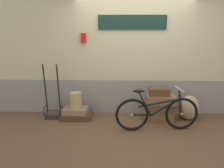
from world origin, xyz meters
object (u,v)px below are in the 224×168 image
object	(u,v)px
suitcase_0	(77,116)
suitcase_2	(158,115)
suitcase_1	(76,110)
suitcase_3	(160,107)
suitcase_4	(161,99)
bicycle	(157,113)
luggage_trolley	(53,104)
wicker_basket	(76,100)
suitcase_5	(159,92)
burlap_sack	(189,108)

from	to	relation	value
suitcase_0	suitcase_2	distance (m)	1.77
suitcase_1	suitcase_3	size ratio (longest dim) A/B	0.82
suitcase_4	bicycle	xyz separation A→B (m)	(-0.18, -0.52, -0.12)
suitcase_1	suitcase_3	distance (m)	1.82
suitcase_2	suitcase_3	world-z (taller)	suitcase_3
luggage_trolley	suitcase_3	bearing A→B (deg)	-2.34
suitcase_3	bicycle	bearing A→B (deg)	-111.91
wicker_basket	luggage_trolley	xyz separation A→B (m)	(-0.54, 0.09, -0.12)
bicycle	suitcase_2	bearing A→B (deg)	76.64
suitcase_1	suitcase_5	xyz separation A→B (m)	(1.78, -0.04, 0.44)
suitcase_2	luggage_trolley	bearing A→B (deg)	-178.52
suitcase_1	bicycle	distance (m)	1.75
wicker_basket	suitcase_1	bearing A→B (deg)	125.70
burlap_sack	suitcase_5	bearing A→B (deg)	-177.25
suitcase_3	suitcase_5	distance (m)	0.35
suitcase_5	wicker_basket	distance (m)	1.78
suitcase_0	wicker_basket	bearing A→B (deg)	-153.95
suitcase_0	suitcase_5	bearing A→B (deg)	-3.82
burlap_sack	suitcase_0	bearing A→B (deg)	-179.79
wicker_basket	suitcase_2	bearing A→B (deg)	0.82
suitcase_4	wicker_basket	xyz separation A→B (m)	(-1.82, 0.02, -0.05)
suitcase_0	bicycle	bearing A→B (deg)	-21.40
burlap_sack	luggage_trolley	bearing A→B (deg)	178.51
suitcase_0	burlap_sack	size ratio (longest dim) A/B	1.24
suitcase_1	wicker_basket	distance (m)	0.23
suitcase_2	suitcase_4	bearing A→B (deg)	-42.37
suitcase_4	luggage_trolley	bearing A→B (deg)	-176.12
suitcase_1	wicker_basket	xyz separation A→B (m)	(0.01, -0.02, 0.23)
luggage_trolley	burlap_sack	xyz separation A→B (m)	(2.96, -0.08, -0.03)
suitcase_0	suitcase_3	world-z (taller)	suitcase_3
suitcase_3	luggage_trolley	xyz separation A→B (m)	(-2.34, 0.10, 0.03)
suitcase_5	luggage_trolley	size ratio (longest dim) A/B	0.35
wicker_basket	suitcase_3	bearing A→B (deg)	-0.12
suitcase_1	suitcase_3	world-z (taller)	suitcase_3
suitcase_2	bicycle	distance (m)	0.63
wicker_basket	burlap_sack	distance (m)	2.43
suitcase_0	suitcase_1	xyz separation A→B (m)	(-0.02, 0.01, 0.12)
suitcase_2	suitcase_0	bearing A→B (deg)	-176.25
luggage_trolley	bicycle	world-z (taller)	luggage_trolley
suitcase_5	burlap_sack	distance (m)	0.75
wicker_basket	burlap_sack	bearing A→B (deg)	0.34
suitcase_0	bicycle	xyz separation A→B (m)	(1.63, -0.54, 0.28)
wicker_basket	suitcase_0	bearing A→B (deg)	29.13
suitcase_1	suitcase_4	bearing A→B (deg)	4.81
suitcase_3	suitcase_5	size ratio (longest dim) A/B	1.49
suitcase_0	burlap_sack	xyz separation A→B (m)	(2.42, 0.01, 0.20)
suitcase_5	burlap_sack	world-z (taller)	suitcase_5
suitcase_3	wicker_basket	bearing A→B (deg)	174.84
suitcase_1	suitcase_3	bearing A→B (deg)	5.22
suitcase_4	luggage_trolley	xyz separation A→B (m)	(-2.35, 0.11, -0.16)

